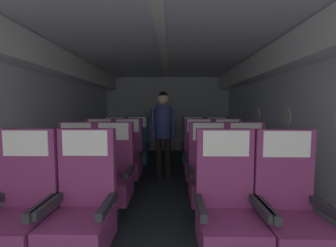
{
  "coord_description": "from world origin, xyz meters",
  "views": [
    {
      "loc": [
        0.14,
        0.03,
        1.26
      ],
      "look_at": [
        0.06,
        4.01,
        0.97
      ],
      "focal_mm": 22.84,
      "sensor_mm": 36.0,
      "label": 1
    }
  ],
  "objects_px": {
    "seat_a_left_aisle": "(82,213)",
    "seat_d_right_window": "(194,149)",
    "seat_d_left_aisle": "(137,149)",
    "flight_attendant": "(163,126)",
    "seat_a_left_window": "(21,213)",
    "seat_b_right_window": "(209,178)",
    "seat_c_left_window": "(98,159)",
    "seat_a_right_aisle": "(290,216)",
    "seat_a_right_window": "(228,214)",
    "seat_c_left_aisle": "(127,160)",
    "seat_d_left_window": "(114,149)",
    "seat_d_right_aisle": "(217,150)",
    "seat_b_right_aisle": "(247,178)",
    "seat_c_right_aisle": "(228,160)",
    "seat_b_left_window": "(74,177)",
    "seat_b_left_aisle": "(112,177)",
    "seat_c_right_window": "(199,160)"
  },
  "relations": [
    {
      "from": "seat_b_right_window",
      "to": "seat_c_right_window",
      "type": "height_order",
      "value": "same"
    },
    {
      "from": "seat_c_right_window",
      "to": "seat_c_left_window",
      "type": "bearing_deg",
      "value": 179.25
    },
    {
      "from": "seat_a_right_aisle",
      "to": "seat_d_right_aisle",
      "type": "distance_m",
      "value": 2.52
    },
    {
      "from": "seat_c_left_window",
      "to": "seat_d_left_aisle",
      "type": "xyz_separation_m",
      "value": [
        0.45,
        0.84,
        0.0
      ]
    },
    {
      "from": "seat_b_left_window",
      "to": "seat_d_left_aisle",
      "type": "relative_size",
      "value": 1.0
    },
    {
      "from": "seat_c_right_aisle",
      "to": "seat_d_left_window",
      "type": "xyz_separation_m",
      "value": [
        -1.99,
        0.85,
        0.0
      ]
    },
    {
      "from": "seat_b_left_window",
      "to": "seat_b_left_aisle",
      "type": "relative_size",
      "value": 1.0
    },
    {
      "from": "seat_c_left_window",
      "to": "seat_c_right_window",
      "type": "relative_size",
      "value": 1.0
    },
    {
      "from": "seat_b_right_aisle",
      "to": "seat_d_right_window",
      "type": "xyz_separation_m",
      "value": [
        -0.44,
        1.66,
        0.0
      ]
    },
    {
      "from": "seat_a_left_aisle",
      "to": "seat_d_left_aisle",
      "type": "distance_m",
      "value": 2.52
    },
    {
      "from": "seat_a_right_window",
      "to": "seat_c_right_aisle",
      "type": "xyz_separation_m",
      "value": [
        0.44,
        1.66,
        0.0
      ]
    },
    {
      "from": "seat_b_left_aisle",
      "to": "seat_b_right_aisle",
      "type": "xyz_separation_m",
      "value": [
        1.55,
        0.0,
        0.0
      ]
    },
    {
      "from": "seat_b_right_aisle",
      "to": "seat_a_right_aisle",
      "type": "bearing_deg",
      "value": -89.07
    },
    {
      "from": "seat_b_left_aisle",
      "to": "seat_d_left_aisle",
      "type": "bearing_deg",
      "value": 89.94
    },
    {
      "from": "seat_d_right_aisle",
      "to": "seat_b_right_aisle",
      "type": "bearing_deg",
      "value": -90.31
    },
    {
      "from": "seat_c_right_window",
      "to": "seat_d_left_window",
      "type": "height_order",
      "value": "same"
    },
    {
      "from": "seat_c_left_aisle",
      "to": "seat_a_right_aisle",
      "type": "bearing_deg",
      "value": -47.04
    },
    {
      "from": "seat_b_right_window",
      "to": "seat_a_left_aisle",
      "type": "bearing_deg",
      "value": -143.04
    },
    {
      "from": "seat_d_right_aisle",
      "to": "seat_d_left_aisle",
      "type": "bearing_deg",
      "value": 179.2
    },
    {
      "from": "seat_b_right_aisle",
      "to": "seat_d_left_window",
      "type": "bearing_deg",
      "value": 139.85
    },
    {
      "from": "seat_b_right_window",
      "to": "seat_d_right_aisle",
      "type": "bearing_deg",
      "value": 74.97
    },
    {
      "from": "seat_b_left_window",
      "to": "seat_c_left_aisle",
      "type": "xyz_separation_m",
      "value": [
        0.43,
        0.84,
        0.0
      ]
    },
    {
      "from": "seat_a_right_aisle",
      "to": "seat_c_right_aisle",
      "type": "xyz_separation_m",
      "value": [
        -0.02,
        1.68,
        0.0
      ]
    },
    {
      "from": "seat_c_left_window",
      "to": "seat_a_right_window",
      "type": "bearing_deg",
      "value": -47.12
    },
    {
      "from": "seat_c_right_aisle",
      "to": "seat_d_right_window",
      "type": "distance_m",
      "value": 0.95
    },
    {
      "from": "seat_b_left_aisle",
      "to": "seat_d_right_aisle",
      "type": "distance_m",
      "value": 2.28
    },
    {
      "from": "seat_a_left_window",
      "to": "seat_c_left_aisle",
      "type": "distance_m",
      "value": 1.75
    },
    {
      "from": "seat_a_left_aisle",
      "to": "seat_d_right_window",
      "type": "bearing_deg",
      "value": 66.32
    },
    {
      "from": "seat_b_left_aisle",
      "to": "flight_attendant",
      "type": "height_order",
      "value": "flight_attendant"
    },
    {
      "from": "seat_a_right_aisle",
      "to": "seat_d_left_aisle",
      "type": "relative_size",
      "value": 1.0
    },
    {
      "from": "seat_b_right_aisle",
      "to": "seat_c_left_aisle",
      "type": "height_order",
      "value": "same"
    },
    {
      "from": "seat_d_left_window",
      "to": "seat_d_left_aisle",
      "type": "bearing_deg",
      "value": 0.11
    },
    {
      "from": "seat_b_left_aisle",
      "to": "seat_a_right_aisle",
      "type": "bearing_deg",
      "value": -28.76
    },
    {
      "from": "seat_a_left_aisle",
      "to": "seat_b_left_aisle",
      "type": "distance_m",
      "value": 0.84
    },
    {
      "from": "seat_a_left_aisle",
      "to": "seat_b_right_window",
      "type": "distance_m",
      "value": 1.38
    },
    {
      "from": "seat_a_right_window",
      "to": "seat_d_left_aisle",
      "type": "distance_m",
      "value": 2.75
    },
    {
      "from": "seat_a_right_window",
      "to": "seat_c_right_aisle",
      "type": "relative_size",
      "value": 1.0
    },
    {
      "from": "seat_a_right_window",
      "to": "seat_d_left_aisle",
      "type": "height_order",
      "value": "same"
    },
    {
      "from": "seat_c_left_aisle",
      "to": "seat_d_right_aisle",
      "type": "xyz_separation_m",
      "value": [
        1.57,
        0.83,
        0.0
      ]
    },
    {
      "from": "flight_attendant",
      "to": "seat_a_left_window",
      "type": "bearing_deg",
      "value": 78.63
    },
    {
      "from": "seat_a_left_aisle",
      "to": "seat_d_left_window",
      "type": "bearing_deg",
      "value": 100.06
    },
    {
      "from": "seat_c_right_window",
      "to": "seat_d_right_window",
      "type": "bearing_deg",
      "value": 90.17
    },
    {
      "from": "seat_d_left_window",
      "to": "seat_d_right_aisle",
      "type": "distance_m",
      "value": 2.0
    },
    {
      "from": "seat_a_right_window",
      "to": "flight_attendant",
      "type": "bearing_deg",
      "value": 104.57
    },
    {
      "from": "seat_d_left_aisle",
      "to": "seat_b_right_window",
      "type": "bearing_deg",
      "value": -56.69
    },
    {
      "from": "seat_c_right_window",
      "to": "seat_a_left_aisle",
      "type": "bearing_deg",
      "value": -123.61
    },
    {
      "from": "seat_b_left_window",
      "to": "seat_c_left_window",
      "type": "xyz_separation_m",
      "value": [
        -0.01,
        0.85,
        0.0
      ]
    },
    {
      "from": "seat_c_left_window",
      "to": "seat_c_left_aisle",
      "type": "xyz_separation_m",
      "value": [
        0.44,
        -0.01,
        0.0
      ]
    },
    {
      "from": "seat_c_right_aisle",
      "to": "seat_d_left_aisle",
      "type": "height_order",
      "value": "same"
    },
    {
      "from": "seat_b_right_window",
      "to": "seat_c_left_window",
      "type": "distance_m",
      "value": 1.78
    }
  ]
}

